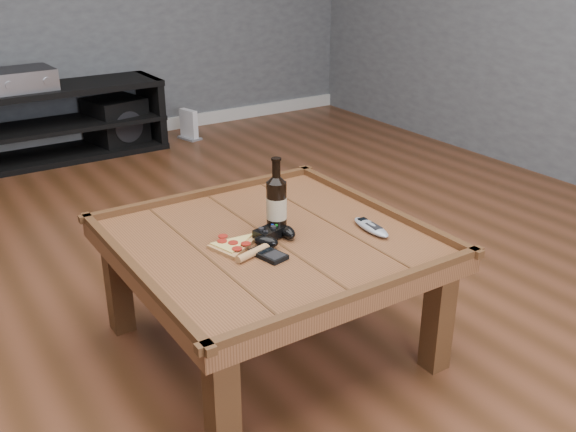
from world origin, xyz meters
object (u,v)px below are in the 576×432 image
beer_bottle (277,203)px  game_controller (274,235)px  subwoofer (116,122)px  media_console (60,123)px  av_receiver (22,79)px  game_console (189,126)px  coffee_table (270,253)px  remote_control (371,227)px  smartphone (268,254)px  pizza_slice (236,247)px

beer_bottle → game_controller: beer_bottle is taller
beer_bottle → subwoofer: (0.37, 2.78, -0.38)m
media_console → av_receiver: (-0.20, -0.01, 0.32)m
media_console → av_receiver: size_ratio=3.49×
beer_bottle → game_console: 2.83m
coffee_table → beer_bottle: (0.04, 0.02, 0.17)m
coffee_table → remote_control: bearing=-24.4°
media_console → beer_bottle: bearing=-89.1°
media_console → subwoofer: media_console is taller
beer_bottle → remote_control: 0.35m
game_controller → smartphone: (-0.08, -0.09, -0.01)m
av_receiver → pizza_slice: bearing=-91.2°
pizza_slice → beer_bottle: bearing=-3.2°
smartphone → av_receiver: (-0.12, 2.87, 0.11)m
media_console → game_console: (0.93, -0.08, -0.14)m
remote_control → game_console: bearing=82.1°
smartphone → coffee_table: bearing=44.4°
subwoofer → media_console: bearing=174.8°
coffee_table → pizza_slice: pizza_slice is taller
media_console → remote_control: media_console is taller
smartphone → subwoofer: size_ratio=0.32×
smartphone → remote_control: (0.41, -0.03, 0.01)m
coffee_table → remote_control: (0.33, -0.15, 0.07)m
remote_control → game_console: size_ratio=0.84×
game_console → av_receiver: bearing=162.3°
media_console → game_controller: same height
media_console → subwoofer: bearing=6.7°
beer_bottle → pizza_slice: bearing=-168.1°
remote_control → game_controller: bearing=164.9°
coffee_table → media_console: (0.00, 2.75, -0.15)m
media_console → pizza_slice: (-0.14, -2.77, 0.21)m
smartphone → remote_control: size_ratio=0.71×
pizza_slice → remote_control: same height
beer_bottle → game_console: beer_bottle is taller
game_controller → subwoofer: (0.41, 2.83, -0.29)m
beer_bottle → av_receiver: size_ratio=0.68×
game_controller → smartphone: 0.12m
coffee_table → subwoofer: coffee_table is taller
smartphone → game_console: smartphone is taller
coffee_table → subwoofer: bearing=81.7°
av_receiver → coffee_table: bearing=-88.2°
pizza_slice → game_console: (1.07, 2.69, -0.36)m
media_console → smartphone: (-0.08, -2.87, 0.21)m
game_controller → remote_control: game_controller is taller
smartphone → av_receiver: bearing=80.1°
pizza_slice → av_receiver: size_ratio=0.72×
beer_bottle → av_receiver: bearing=95.1°
remote_control → subwoofer: bearing=92.5°
remote_control → beer_bottle: bearing=153.1°
av_receiver → game_console: (1.13, -0.07, -0.46)m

